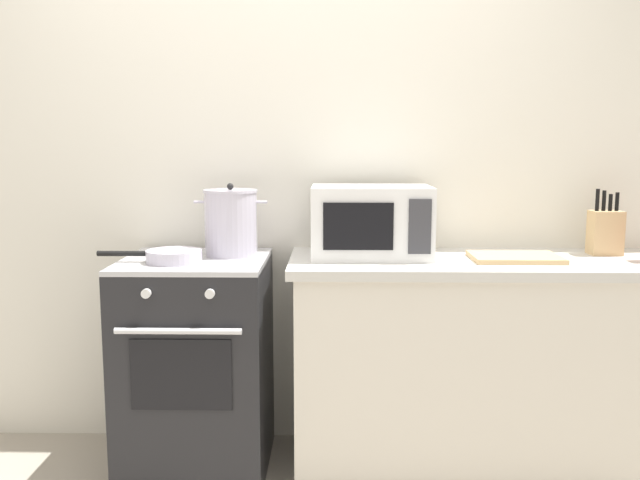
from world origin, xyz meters
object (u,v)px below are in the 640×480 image
knife_block (605,232)px  frying_pan (172,256)px  stock_pot (231,222)px  microwave (371,221)px  cutting_board (515,257)px  stove (197,364)px

knife_block → frying_pan: bearing=-172.9°
stock_pot → microwave: stock_pot is taller
microwave → cutting_board: bearing=-7.5°
stock_pot → frying_pan: (-0.21, -0.18, -0.12)m
cutting_board → stock_pot: bearing=175.6°
microwave → cutting_board: microwave is taller
stove → stock_pot: stock_pot is taller
frying_pan → cutting_board: frying_pan is taller
knife_block → stock_pot: bearing=-178.3°
microwave → stock_pot: bearing=178.7°
stove → stock_pot: (0.14, 0.09, 0.60)m
microwave → cutting_board: 0.62m
frying_pan → microwave: (0.81, 0.17, 0.12)m
stove → cutting_board: 1.42m
frying_pan → microwave: 0.84m
stove → microwave: bearing=6.1°
stove → knife_block: bearing=4.6°
frying_pan → cutting_board: bearing=3.6°
frying_pan → microwave: microwave is taller
stove → cutting_board: size_ratio=2.56×
stock_pot → knife_block: (1.61, 0.05, -0.04)m
frying_pan → knife_block: size_ratio=1.49×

